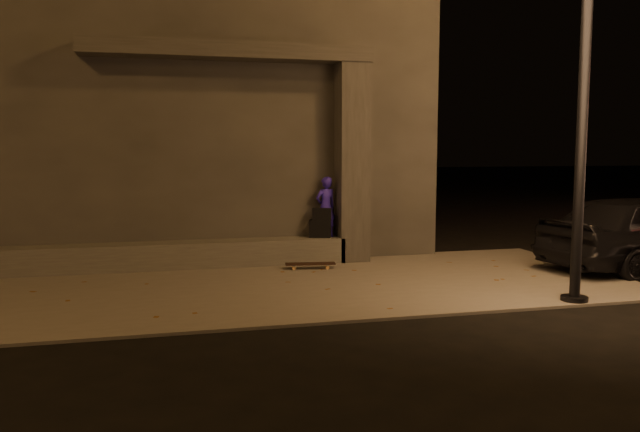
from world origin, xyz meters
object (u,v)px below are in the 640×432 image
object	(u,v)px
column	(352,163)
skateboarder	(326,207)
skateboard	(310,264)
backpack	(320,227)

from	to	relation	value
column	skateboarder	bearing A→B (deg)	180.00
skateboarder	skateboard	size ratio (longest dim) A/B	1.25
column	skateboarder	world-z (taller)	column
skateboarder	column	bearing A→B (deg)	162.46
backpack	skateboarder	bearing A→B (deg)	19.85
column	backpack	xyz separation A→B (m)	(-0.60, -0.00, -1.16)
column	skateboard	xyz separation A→B (m)	(-0.94, -0.65, -1.72)
backpack	skateboard	xyz separation A→B (m)	(-0.34, -0.65, -0.56)
column	skateboarder	distance (m)	0.94
column	backpack	world-z (taller)	column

